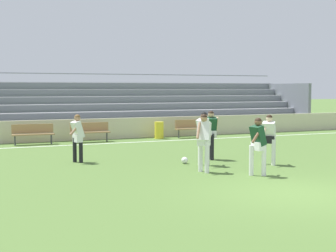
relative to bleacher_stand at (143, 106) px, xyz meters
The scene contains 15 objects.
ground_plane 17.33m from the bleacher_stand, 98.54° to the right, with size 160.00×160.00×0.00m, color #4C6B30.
field_line_sideline 5.90m from the bleacher_stand, 116.67° to the right, with size 44.00×0.12×0.01m, color white.
sideline_wall 4.26m from the bleacher_stand, 128.16° to the right, with size 48.00×0.16×1.01m, color beige.
bleacher_stand is the anchor object (origin of this frame).
bench_near_bin 5.98m from the bleacher_stand, 134.85° to the right, with size 1.80×0.40×0.90m.
bench_far_right 7.98m from the bleacher_stand, 148.10° to the right, with size 1.80×0.40×0.90m.
bench_near_wall_gap 4.42m from the bleacher_stand, 75.48° to the right, with size 1.80×0.40×0.90m.
trash_bin 4.21m from the bleacher_stand, 99.16° to the right, with size 0.45×0.45×0.83m, color yellow.
player_dark_trailing_run 11.50m from the bleacher_stand, 98.71° to the right, with size 0.55×0.48×1.70m.
player_white_overlapping 12.68m from the bleacher_stand, 101.69° to the right, with size 0.69×0.50×1.72m.
player_dark_pressing_high 14.83m from the bleacher_stand, 97.91° to the right, with size 0.67×0.46×1.65m.
player_white_challenging 11.90m from the bleacher_stand, 121.10° to the right, with size 0.63×0.48×1.61m.
player_white_wide_right 13.18m from the bleacher_stand, 92.57° to the right, with size 0.77×0.54×1.63m.
player_white_deep_cover 13.96m from the bleacher_stand, 103.20° to the right, with size 0.68×0.52×1.72m.
soccer_ball 12.29m from the bleacher_stand, 104.13° to the right, with size 0.22×0.22×0.22m, color white.
Camera 1 is at (-7.36, -9.33, 2.48)m, focal length 52.87 mm.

